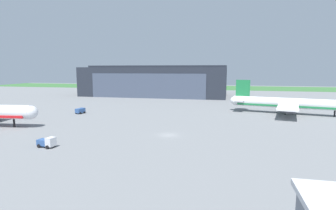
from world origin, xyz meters
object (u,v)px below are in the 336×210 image
at_px(airliner_far_left, 291,103).
at_px(stair_truck, 47,142).
at_px(maintenance_hangar, 155,81).
at_px(pushback_tractor, 80,111).

relative_size(airliner_far_left, stair_truck, 10.40).
bearing_deg(airliner_far_left, stair_truck, -136.59).
bearing_deg(stair_truck, maintenance_hangar, 93.67).
xyz_separation_m(airliner_far_left, pushback_tractor, (-78.44, -16.25, -2.91)).
bearing_deg(airliner_far_left, pushback_tractor, -168.29).
bearing_deg(pushback_tractor, maintenance_hangar, 83.13).
relative_size(pushback_tractor, stair_truck, 0.90).
bearing_deg(pushback_tractor, stair_truck, -68.26).
relative_size(airliner_far_left, pushback_tractor, 11.50).
height_order(maintenance_hangar, airliner_far_left, maintenance_hangar).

